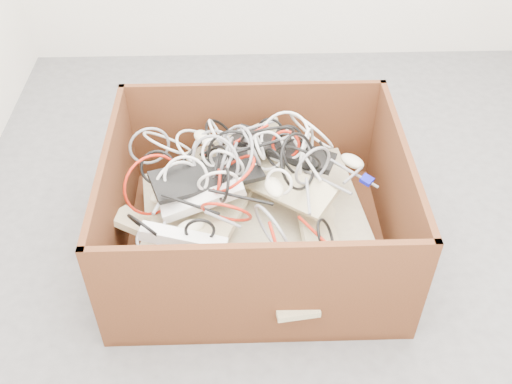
{
  "coord_description": "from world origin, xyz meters",
  "views": [
    {
      "loc": [
        -0.23,
        -1.82,
        1.88
      ],
      "look_at": [
        -0.18,
        -0.1,
        0.3
      ],
      "focal_mm": 41.52,
      "sensor_mm": 36.0,
      "label": 1
    }
  ],
  "objects_px": {
    "cardboard_box": "(252,224)",
    "power_strip_left": "(203,201)",
    "power_strip_right": "(183,239)",
    "vga_plug": "(367,180)"
  },
  "relations": [
    {
      "from": "power_strip_right",
      "to": "vga_plug",
      "type": "height_order",
      "value": "power_strip_right"
    },
    {
      "from": "cardboard_box",
      "to": "power_strip_right",
      "type": "height_order",
      "value": "cardboard_box"
    },
    {
      "from": "power_strip_right",
      "to": "vga_plug",
      "type": "relative_size",
      "value": 6.91
    },
    {
      "from": "cardboard_box",
      "to": "power_strip_left",
      "type": "distance_m",
      "value": 0.31
    },
    {
      "from": "vga_plug",
      "to": "cardboard_box",
      "type": "bearing_deg",
      "value": -137.61
    },
    {
      "from": "power_strip_left",
      "to": "power_strip_right",
      "type": "bearing_deg",
      "value": -122.19
    },
    {
      "from": "cardboard_box",
      "to": "power_strip_left",
      "type": "height_order",
      "value": "cardboard_box"
    },
    {
      "from": "cardboard_box",
      "to": "vga_plug",
      "type": "bearing_deg",
      "value": 2.57
    },
    {
      "from": "power_strip_left",
      "to": "cardboard_box",
      "type": "bearing_deg",
      "value": 15.05
    },
    {
      "from": "cardboard_box",
      "to": "power_strip_left",
      "type": "relative_size",
      "value": 3.55
    }
  ]
}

